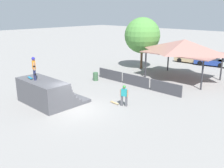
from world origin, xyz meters
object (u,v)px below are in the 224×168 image
at_px(skater_on_deck, 34,67).
at_px(tree_beside_pavilion, 142,35).
at_px(bystander_walking, 124,94).
at_px(parked_car_tan, 191,58).
at_px(skateboard_on_ground, 114,103).
at_px(parked_car_blue, 212,61).
at_px(skateboard_on_deck, 30,78).
at_px(trash_bin, 96,76).

distance_m(skater_on_deck, tree_beside_pavilion, 15.67).
distance_m(bystander_walking, parked_car_tan, 19.28).
relative_size(skateboard_on_ground, parked_car_tan, 0.20).
height_order(skateboard_on_ground, parked_car_tan, parked_car_tan).
bearing_deg(parked_car_blue, skateboard_on_ground, -98.84).
height_order(tree_beside_pavilion, parked_car_blue, tree_beside_pavilion).
height_order(skateboard_on_deck, bystander_walking, skateboard_on_deck).
bearing_deg(tree_beside_pavilion, bystander_walking, -58.31).
bearing_deg(tree_beside_pavilion, skateboard_on_deck, -86.10).
distance_m(skater_on_deck, skateboard_on_deck, 1.10).
bearing_deg(trash_bin, skateboard_on_deck, -82.54).
bearing_deg(parked_car_blue, bystander_walking, -96.12).
bearing_deg(parked_car_tan, tree_beside_pavilion, -114.15).
height_order(skater_on_deck, skateboard_on_deck, skater_on_deck).
height_order(bystander_walking, parked_car_tan, bystander_walking).
distance_m(bystander_walking, skateboard_on_ground, 1.28).
xyz_separation_m(skateboard_on_ground, trash_bin, (-6.01, 3.52, 0.37)).
relative_size(skater_on_deck, tree_beside_pavilion, 0.28).
xyz_separation_m(tree_beside_pavilion, parked_car_blue, (5.71, 7.71, -3.49)).
distance_m(skater_on_deck, trash_bin, 8.24).
relative_size(skater_on_deck, parked_car_tan, 0.40).
relative_size(bystander_walking, parked_car_tan, 0.38).
xyz_separation_m(bystander_walking, parked_car_tan, (-4.13, 18.83, -0.37)).
bearing_deg(bystander_walking, skater_on_deck, 13.96).
distance_m(tree_beside_pavilion, parked_car_tan, 8.80).
distance_m(skateboard_on_deck, skateboard_on_ground, 6.84).
relative_size(trash_bin, parked_car_blue, 0.19).
xyz_separation_m(trash_bin, parked_car_tan, (2.77, 15.42, 0.18)).
xyz_separation_m(skateboard_on_ground, parked_car_blue, (-0.34, 19.08, 0.54)).
height_order(bystander_walking, trash_bin, bystander_walking).
height_order(skater_on_deck, skateboard_on_ground, skater_on_deck).
relative_size(skateboard_on_ground, parked_car_blue, 0.20).
relative_size(skater_on_deck, parked_car_blue, 0.40).
relative_size(skateboard_on_deck, parked_car_blue, 0.20).
xyz_separation_m(skater_on_deck, skateboard_on_deck, (-0.55, -0.10, -0.95)).
height_order(parked_car_tan, parked_car_blue, same).
relative_size(bystander_walking, parked_car_blue, 0.37).
height_order(skateboard_on_deck, parked_car_blue, skateboard_on_deck).
distance_m(trash_bin, parked_car_tan, 15.67).
distance_m(tree_beside_pavilion, trash_bin, 8.67).
bearing_deg(skateboard_on_ground, bystander_walking, -166.77).
bearing_deg(skater_on_deck, trash_bin, 126.08).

